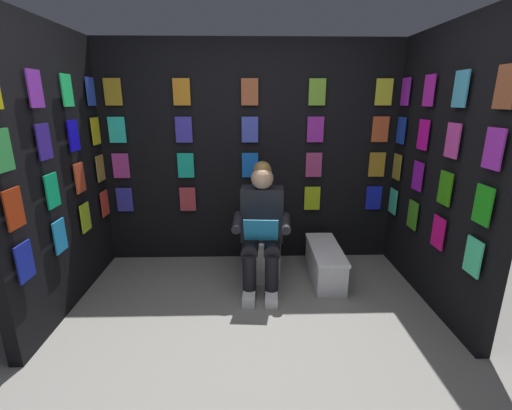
# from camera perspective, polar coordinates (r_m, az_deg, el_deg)

# --- Properties ---
(ground_plane) EXTENTS (30.00, 30.00, 0.00)m
(ground_plane) POSITION_cam_1_polar(r_m,az_deg,el_deg) (2.66, -0.44, -24.08)
(ground_plane) COLOR gray
(display_wall_back) EXTENTS (3.21, 0.14, 2.33)m
(display_wall_back) POSITION_cam_1_polar(r_m,az_deg,el_deg) (3.85, -0.98, 8.05)
(display_wall_back) COLOR black
(display_wall_back) RESTS_ON ground
(display_wall_left) EXTENTS (0.14, 1.73, 2.33)m
(display_wall_left) POSITION_cam_1_polar(r_m,az_deg,el_deg) (3.37, 27.72, 4.94)
(display_wall_left) COLOR black
(display_wall_left) RESTS_ON ground
(display_wall_right) EXTENTS (0.14, 1.73, 2.33)m
(display_wall_right) POSITION_cam_1_polar(r_m,az_deg,el_deg) (3.34, -29.62, 4.58)
(display_wall_right) COLOR black
(display_wall_right) RESTS_ON ground
(toilet) EXTENTS (0.42, 0.57, 0.77)m
(toilet) POSITION_cam_1_polar(r_m,az_deg,el_deg) (3.63, 0.98, -6.26)
(toilet) COLOR white
(toilet) RESTS_ON ground
(person_reading) EXTENTS (0.54, 0.70, 1.19)m
(person_reading) POSITION_cam_1_polar(r_m,az_deg,el_deg) (3.32, 0.92, -3.43)
(person_reading) COLOR black
(person_reading) RESTS_ON ground
(comic_longbox_near) EXTENTS (0.31, 0.81, 0.33)m
(comic_longbox_near) POSITION_cam_1_polar(r_m,az_deg,el_deg) (3.66, 11.03, -9.10)
(comic_longbox_near) COLOR silver
(comic_longbox_near) RESTS_ON ground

